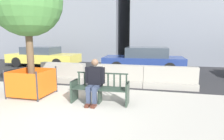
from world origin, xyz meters
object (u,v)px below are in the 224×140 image
jersey_barrier_left (63,74)px  street_tree (27,1)px  car_taxi_near (43,56)px  car_sedan_mid (144,59)px  seated_person (94,80)px  construction_fence (32,82)px  street_bench (100,90)px  jersey_barrier_right (170,79)px  jersey_barrier_centre (119,77)px

jersey_barrier_left → street_tree: (-0.06, -2.08, 2.71)m
car_taxi_near → car_sedan_mid: car_sedan_mid is taller
seated_person → construction_fence: size_ratio=1.10×
street_bench → car_sedan_mid: size_ratio=0.37×
car_taxi_near → car_sedan_mid: 6.70m
street_bench → jersey_barrier_right: 3.07m
jersey_barrier_centre → jersey_barrier_right: size_ratio=0.99×
jersey_barrier_left → construction_fence: (-0.06, -2.08, 0.13)m
jersey_barrier_left → jersey_barrier_right: same height
seated_person → car_taxi_near: (-5.71, 6.31, -0.04)m
seated_person → street_tree: size_ratio=0.31×
construction_fence → street_tree: bearing=-45.0°
car_taxi_near → jersey_barrier_left: bearing=-48.7°
construction_fence → car_taxi_near: bearing=119.5°
construction_fence → car_sedan_mid: 6.54m
jersey_barrier_centre → street_tree: street_tree is taller
seated_person → car_taxi_near: seated_person is taller
jersey_barrier_centre → jersey_barrier_right: 2.01m
street_bench → car_sedan_mid: car_sedan_mid is taller
car_sedan_mid → construction_fence: bearing=-119.8°
seated_person → jersey_barrier_left: size_ratio=0.65×
jersey_barrier_left → car_sedan_mid: 4.81m
jersey_barrier_right → car_taxi_near: 8.92m
seated_person → car_sedan_mid: size_ratio=0.29×
jersey_barrier_centre → street_tree: bearing=-140.9°
jersey_barrier_left → car_taxi_near: 5.31m
jersey_barrier_centre → car_taxi_near: car_taxi_near is taller
seated_person → car_taxi_near: 8.51m
jersey_barrier_centre → construction_fence: 3.26m
street_tree → jersey_barrier_right: bearing=24.5°
street_tree → car_sedan_mid: 6.95m
construction_fence → seated_person: bearing=-6.1°
jersey_barrier_centre → street_tree: (-2.53, -2.05, 2.71)m
car_sedan_mid → street_tree: bearing=-119.8°
street_bench → construction_fence: bearing=175.7°
construction_fence → jersey_barrier_left: bearing=88.3°
street_bench → jersey_barrier_left: bearing=136.4°
construction_fence → car_taxi_near: car_taxi_near is taller
jersey_barrier_centre → street_tree: 4.24m
car_taxi_near → construction_fence: bearing=-60.5°
car_taxi_near → jersey_barrier_right: bearing=-26.7°
seated_person → car_sedan_mid: bearing=80.7°
construction_fence → car_taxi_near: size_ratio=0.26×
jersey_barrier_left → car_taxi_near: size_ratio=0.43×
jersey_barrier_left → jersey_barrier_centre: bearing=-0.7°
seated_person → street_tree: street_tree is taller
street_bench → car_taxi_near: bearing=133.2°
jersey_barrier_right → street_tree: size_ratio=0.48×
jersey_barrier_left → jersey_barrier_right: size_ratio=1.00×
jersey_barrier_centre → jersey_barrier_left: size_ratio=0.99×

